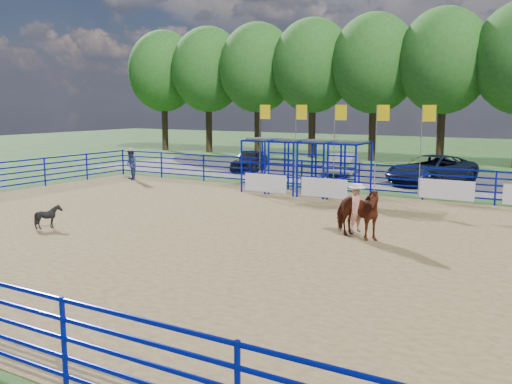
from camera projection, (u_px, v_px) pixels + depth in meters
The scene contains 12 objects.
ground at pixel (248, 236), 18.42m from camera, with size 120.00×120.00×0.00m, color #335B24.
arena_dirt at pixel (248, 236), 18.42m from camera, with size 30.00×20.00×0.02m, color #94784A.
gravel_strip at pixel (402, 178), 32.86m from camera, with size 40.00×10.00×0.01m, color slate.
horse_and_rider at pixel (356, 210), 17.94m from camera, with size 2.16×1.53×2.47m.
calf at pixel (49, 216), 19.52m from camera, with size 0.65×0.74×0.81m, color black.
spectator_cowboy at pixel (131, 164), 31.76m from camera, with size 1.05×1.01×1.75m.
car_a at pixel (249, 160), 36.39m from camera, with size 1.58×3.92×1.33m, color black.
car_b at pixel (345, 163), 34.50m from camera, with size 1.40×4.01×1.32m, color gray.
car_c at pixel (431, 170), 30.33m from camera, with size 2.55×5.53×1.54m, color black.
perimeter_fence at pixel (248, 214), 18.31m from camera, with size 30.10×20.10×1.50m.
chute_assembly at pixel (312, 168), 26.69m from camera, with size 19.32×2.41×4.20m.
treeline at pixel (444, 56), 39.35m from camera, with size 56.40×6.40×11.24m.
Camera 1 is at (9.42, -15.32, 4.24)m, focal length 40.00 mm.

